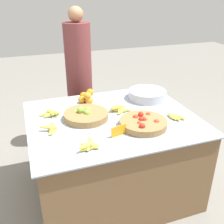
% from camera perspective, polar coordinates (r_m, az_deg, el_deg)
% --- Properties ---
extents(ground_plane, '(12.00, 12.00, 0.00)m').
position_cam_1_polar(ground_plane, '(2.70, 0.00, -16.01)').
color(ground_plane, gray).
extents(market_table, '(1.43, 1.19, 0.78)m').
position_cam_1_polar(market_table, '(2.46, 0.00, -9.23)').
color(market_table, brown).
rests_on(market_table, ground_plane).
extents(lime_bowl, '(0.38, 0.38, 0.11)m').
position_cam_1_polar(lime_bowl, '(2.25, -5.67, -0.61)').
color(lime_bowl, olive).
rests_on(lime_bowl, market_table).
extents(tomato_basket, '(0.38, 0.38, 0.09)m').
position_cam_1_polar(tomato_basket, '(2.13, 6.80, -2.34)').
color(tomato_basket, olive).
rests_on(tomato_basket, market_table).
extents(orange_pile, '(0.16, 0.21, 0.12)m').
position_cam_1_polar(orange_pile, '(2.56, -5.57, 3.28)').
color(orange_pile, orange).
rests_on(orange_pile, market_table).
extents(metal_bowl, '(0.37, 0.37, 0.09)m').
position_cam_1_polar(metal_bowl, '(2.65, 7.65, 3.80)').
color(metal_bowl, '#B7B7BF').
rests_on(metal_bowl, market_table).
extents(price_sign, '(0.13, 0.04, 0.08)m').
position_cam_1_polar(price_sign, '(1.97, 1.50, -4.08)').
color(price_sign, orange).
rests_on(price_sign, market_table).
extents(banana_bunch_front_right, '(0.16, 0.18, 0.05)m').
position_cam_1_polar(banana_bunch_front_right, '(2.10, -13.08, -3.46)').
color(banana_bunch_front_right, '#EFDB4C').
rests_on(banana_bunch_front_right, market_table).
extents(banana_bunch_middle_left, '(0.19, 0.14, 0.06)m').
position_cam_1_polar(banana_bunch_middle_left, '(2.34, -13.13, -0.26)').
color(banana_bunch_middle_left, '#EFDB4C').
rests_on(banana_bunch_middle_left, market_table).
extents(banana_bunch_front_left, '(0.12, 0.16, 0.03)m').
position_cam_1_polar(banana_bunch_front_left, '(2.30, 13.50, -0.97)').
color(banana_bunch_front_left, '#EFDB4C').
rests_on(banana_bunch_front_left, market_table).
extents(banana_bunch_middle_right, '(0.16, 0.14, 0.06)m').
position_cam_1_polar(banana_bunch_middle_right, '(1.84, -4.95, -7.26)').
color(banana_bunch_middle_right, '#EFDB4C').
rests_on(banana_bunch_middle_right, market_table).
extents(banana_bunch_back_center, '(0.20, 0.15, 0.06)m').
position_cam_1_polar(banana_bunch_back_center, '(2.36, 1.59, 0.64)').
color(banana_bunch_back_center, '#EFDB4C').
rests_on(banana_bunch_back_center, market_table).
extents(vendor_person, '(0.30, 0.30, 1.62)m').
position_cam_1_polar(vendor_person, '(3.13, -7.07, 5.94)').
color(vendor_person, brown).
rests_on(vendor_person, ground_plane).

